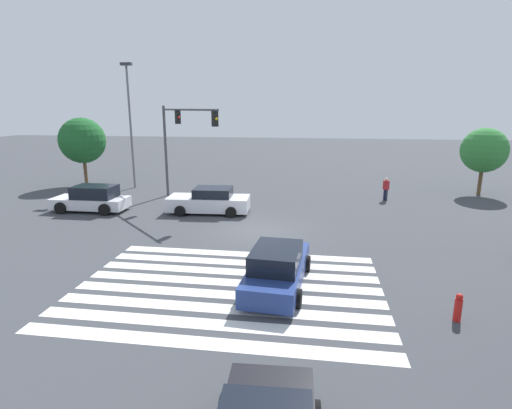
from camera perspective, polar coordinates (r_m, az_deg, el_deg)
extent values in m
plane|color=#3D3F44|center=(20.22, 0.00, -3.79)|extent=(127.40, 127.40, 0.00)
cube|color=silver|center=(11.28, -7.71, -19.02)|extent=(10.50, 0.60, 0.01)
cube|color=silver|center=(12.06, -6.44, -16.64)|extent=(10.50, 0.60, 0.01)
cube|color=silver|center=(12.86, -5.34, -14.55)|extent=(10.50, 0.60, 0.01)
cube|color=silver|center=(13.68, -4.40, -12.70)|extent=(10.50, 0.60, 0.01)
cube|color=silver|center=(14.52, -3.57, -11.06)|extent=(10.50, 0.60, 0.01)
cube|color=silver|center=(15.37, -2.84, -9.60)|extent=(10.50, 0.60, 0.01)
cube|color=silver|center=(16.23, -2.19, -8.29)|extent=(10.50, 0.60, 0.01)
cube|color=silver|center=(17.10, -1.62, -7.11)|extent=(10.50, 0.60, 0.01)
cylinder|color=#47474C|center=(28.49, -12.76, 7.36)|extent=(0.18, 0.18, 6.20)
cylinder|color=#47474C|center=(25.17, -9.73, 13.21)|extent=(5.05, 5.05, 0.12)
cube|color=black|center=(26.44, -11.12, 12.14)|extent=(0.40, 0.40, 0.84)
sphere|color=red|center=(26.29, -10.96, 12.14)|extent=(0.16, 0.16, 0.16)
cube|color=black|center=(22.42, -5.89, 12.09)|extent=(0.40, 0.40, 0.84)
sphere|color=gold|center=(22.28, -5.68, 12.08)|extent=(0.16, 0.16, 0.16)
cube|color=navy|center=(14.16, 3.10, -9.54)|extent=(2.10, 4.87, 0.66)
cube|color=black|center=(13.61, 2.91, -7.54)|extent=(1.74, 2.36, 0.65)
cylinder|color=black|center=(15.72, 0.77, -7.86)|extent=(0.27, 0.62, 0.60)
cylinder|color=black|center=(15.48, 7.31, -8.33)|extent=(0.27, 0.62, 0.60)
cylinder|color=black|center=(13.10, -1.96, -12.48)|extent=(0.27, 0.62, 0.60)
cylinder|color=black|center=(12.81, 6.00, -13.19)|extent=(0.27, 0.62, 0.60)
cube|color=silver|center=(23.74, -6.77, 0.19)|extent=(4.85, 2.18, 0.80)
cube|color=black|center=(23.54, -6.15, 1.76)|extent=(2.24, 1.85, 0.54)
cylinder|color=black|center=(23.23, -10.80, -0.92)|extent=(0.64, 0.25, 0.62)
cylinder|color=black|center=(25.07, -9.60, 0.21)|extent=(0.64, 0.25, 0.62)
cylinder|color=black|center=(22.61, -3.60, -1.10)|extent=(0.64, 0.25, 0.62)
cylinder|color=black|center=(24.50, -2.92, 0.07)|extent=(0.64, 0.25, 0.62)
cube|color=silver|center=(26.00, -22.57, 0.25)|extent=(4.44, 1.84, 0.63)
cube|color=black|center=(25.69, -22.03, 1.70)|extent=(2.43, 1.64, 0.73)
cylinder|color=black|center=(26.00, -26.15, -0.46)|extent=(0.70, 0.23, 0.69)
cylinder|color=black|center=(27.50, -24.07, 0.46)|extent=(0.70, 0.23, 0.69)
cylinder|color=black|center=(24.59, -20.82, -0.69)|extent=(0.70, 0.23, 0.69)
cylinder|color=black|center=(26.17, -18.94, 0.29)|extent=(0.70, 0.23, 0.69)
cylinder|color=#232842|center=(28.03, 18.13, 1.27)|extent=(0.14, 0.14, 0.75)
cylinder|color=#232842|center=(28.11, 17.87, 1.33)|extent=(0.14, 0.14, 0.75)
cube|color=#B22328|center=(27.94, 18.10, 2.65)|extent=(0.41, 0.41, 0.60)
sphere|color=beige|center=(27.87, 18.16, 3.46)|extent=(0.20, 0.20, 0.20)
cylinder|color=slate|center=(31.97, -17.45, 10.30)|extent=(0.16, 0.16, 9.05)
cube|color=#333338|center=(32.07, -18.07, 18.56)|extent=(0.80, 0.36, 0.20)
cylinder|color=brown|center=(32.51, 29.35, 2.82)|extent=(0.26, 0.26, 1.86)
sphere|color=#337F38|center=(32.23, 29.82, 6.74)|extent=(3.09, 3.09, 3.09)
cylinder|color=brown|center=(34.51, -23.16, 4.20)|extent=(0.26, 0.26, 2.08)
sphere|color=#1E5B28|center=(34.24, -23.56, 8.38)|extent=(3.52, 3.52, 3.52)
cylinder|color=red|center=(13.36, 26.88, -13.27)|extent=(0.22, 0.22, 0.70)
sphere|color=red|center=(13.19, 27.07, -11.68)|extent=(0.20, 0.20, 0.20)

